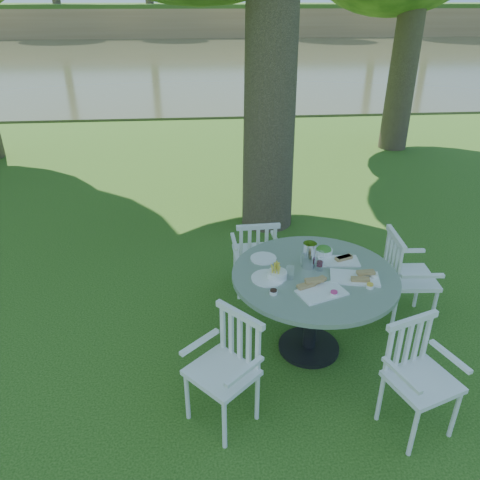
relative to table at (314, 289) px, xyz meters
name	(u,v)px	position (x,y,z in m)	size (l,w,h in m)	color
ground	(242,324)	(-0.59, 0.42, -0.66)	(140.00, 140.00, 0.00)	#1B3F0D
table	(314,289)	(0.00, 0.00, 0.00)	(1.42, 1.42, 0.82)	black
chair_ne	(402,272)	(0.97, 0.37, -0.11)	(0.48, 0.51, 0.95)	white
chair_nw	(256,252)	(-0.38, 0.97, -0.14)	(0.46, 0.43, 0.88)	white
chair_sw	(230,360)	(-0.78, -0.68, -0.14)	(0.62, 0.62, 0.90)	white
chair_se	(415,367)	(0.56, -0.87, -0.14)	(0.56, 0.54, 0.89)	white
tableware	(310,267)	(-0.04, 0.04, 0.20)	(1.09, 0.88, 0.23)	white
river	(201,60)	(-0.59, 23.42, -0.66)	(100.00, 28.00, 0.12)	#3A3E24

